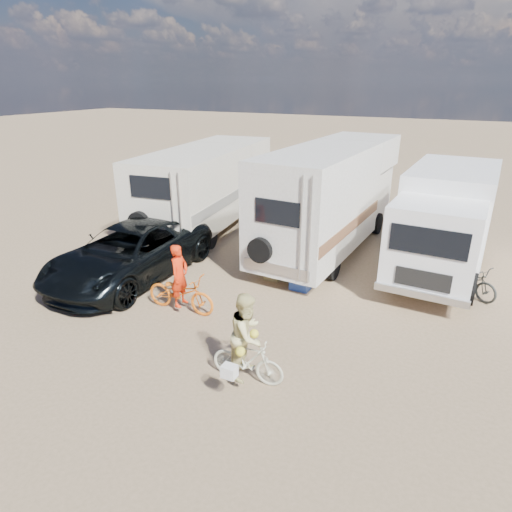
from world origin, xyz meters
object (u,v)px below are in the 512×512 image
at_px(rv_left, 206,188).
at_px(box_truck, 444,223).
at_px(dark_suv, 130,252).
at_px(rider_woman, 247,343).
at_px(rv_main, 331,199).
at_px(bike_parked, 467,279).
at_px(bike_man, 181,293).
at_px(crate, 273,274).
at_px(bike_woman, 247,361).
at_px(rider_man, 180,282).
at_px(cooler, 300,282).

height_order(rv_left, box_truck, rv_left).
distance_m(dark_suv, rider_woman, 6.42).
xyz_separation_m(rv_main, rider_woman, (0.86, -8.27, -0.96)).
bearing_deg(dark_suv, bike_parked, 18.76).
relative_size(rv_main, dark_suv, 1.42).
height_order(rv_left, bike_man, rv_left).
bearing_deg(dark_suv, box_truck, 28.65).
xyz_separation_m(box_truck, crate, (-4.57, -2.98, -1.44)).
bearing_deg(bike_man, box_truck, -47.24).
bearing_deg(rv_left, bike_parked, -19.01).
xyz_separation_m(bike_woman, rider_man, (-2.99, 1.87, 0.39)).
distance_m(box_truck, rider_woman, 8.40).
height_order(dark_suv, rider_woman, rider_woman).
bearing_deg(rv_main, dark_suv, -128.89).
distance_m(rv_left, rider_woman, 10.69).
bearing_deg(cooler, bike_woman, -80.69).
bearing_deg(rv_main, rv_left, -179.71).
relative_size(bike_parked, cooler, 3.23).
distance_m(rv_left, bike_parked, 10.56).
xyz_separation_m(bike_man, cooler, (2.44, 2.65, -0.30)).
xyz_separation_m(bike_woman, crate, (-1.57, 4.83, -0.29)).
relative_size(dark_suv, rider_man, 3.49).
bearing_deg(box_truck, rider_man, -132.43).
height_order(bike_parked, crate, bike_parked).
bearing_deg(rider_man, bike_man, -0.00).
distance_m(box_truck, cooler, 5.03).
xyz_separation_m(dark_suv, bike_woman, (5.68, -2.99, -0.36)).
relative_size(rv_main, bike_woman, 5.38).
bearing_deg(rider_man, bike_woman, -124.12).
distance_m(bike_woman, rider_man, 3.55).
height_order(rv_main, crate, rv_main).
height_order(rv_left, bike_parked, rv_left).
xyz_separation_m(rv_left, rider_man, (3.35, -6.70, -0.78)).
relative_size(bike_man, crate, 4.32).
height_order(rv_main, bike_woman, rv_main).
xyz_separation_m(rv_left, dark_suv, (0.65, -5.59, -0.81)).
height_order(rider_man, cooler, rider_man).
bearing_deg(bike_man, rv_left, 24.52).
xyz_separation_m(bike_man, rider_woman, (2.99, -1.87, 0.39)).
distance_m(bike_parked, crate, 5.69).
relative_size(dark_suv, crate, 12.87).
relative_size(rv_main, cooler, 14.85).
bearing_deg(rv_main, bike_woman, -80.56).
relative_size(rider_man, cooler, 3.00).
bearing_deg(rv_left, dark_suv, -89.92).
relative_size(box_truck, bike_parked, 3.60).
xyz_separation_m(rider_man, bike_parked, (6.90, 4.45, -0.37)).
bearing_deg(bike_parked, bike_woman, 179.48).
relative_size(bike_woman, rider_woman, 0.87).
bearing_deg(box_truck, bike_woman, -108.20).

